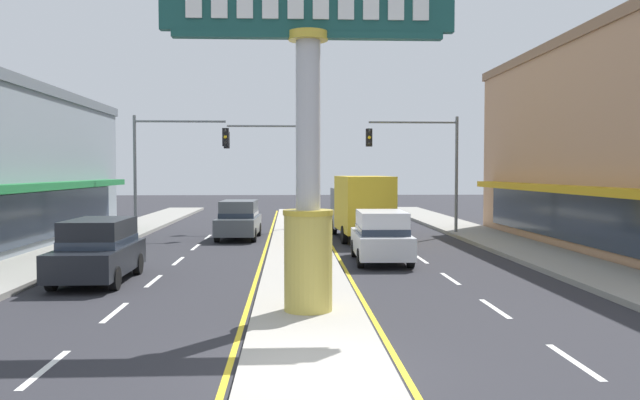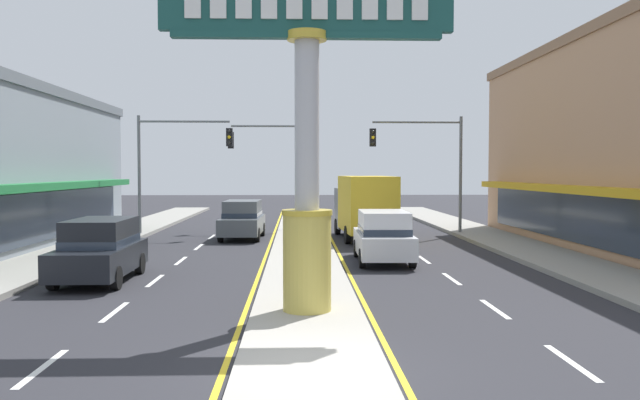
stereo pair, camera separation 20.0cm
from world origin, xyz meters
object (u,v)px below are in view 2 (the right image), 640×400
at_px(district_sign, 307,139).
at_px(traffic_light_median_far, 275,156).
at_px(traffic_light_left_side, 174,154).
at_px(box_truck_near_right_lane, 364,205).
at_px(suv_far_right_lane, 242,219).
at_px(suv_near_left_lane, 100,249).
at_px(suv_mid_left_lane, 383,236).
at_px(traffic_light_right_side, 427,154).

bearing_deg(district_sign, traffic_light_median_far, 93.88).
height_order(traffic_light_left_side, box_truck_near_right_lane, traffic_light_left_side).
height_order(suv_far_right_lane, suv_near_left_lane, same).
height_order(box_truck_near_right_lane, suv_near_left_lane, box_truck_near_right_lane).
bearing_deg(suv_far_right_lane, suv_near_left_lane, -105.08).
xyz_separation_m(traffic_light_median_far, suv_mid_left_lane, (4.41, -12.94, -3.21)).
height_order(traffic_light_left_side, traffic_light_median_far, same).
distance_m(district_sign, traffic_light_median_far, 21.72).
xyz_separation_m(traffic_light_right_side, traffic_light_median_far, (-8.00, 3.19, -0.05)).
bearing_deg(box_truck_near_right_lane, district_sign, -100.43).
xyz_separation_m(suv_near_left_lane, suv_mid_left_lane, (9.19, 3.72, 0.00)).
bearing_deg(traffic_light_left_side, traffic_light_median_far, 32.55).
bearing_deg(traffic_light_left_side, suv_mid_left_lane, -45.71).
bearing_deg(traffic_light_right_side, district_sign, -109.46).
bearing_deg(suv_mid_left_lane, suv_near_left_lane, -157.94).
height_order(traffic_light_right_side, suv_mid_left_lane, traffic_light_right_side).
bearing_deg(suv_mid_left_lane, traffic_light_left_side, 134.29).
height_order(district_sign, traffic_light_left_side, district_sign).
xyz_separation_m(district_sign, traffic_light_right_side, (6.53, 18.48, 0.14)).
bearing_deg(district_sign, traffic_light_left_side, 109.50).
distance_m(district_sign, traffic_light_right_side, 19.60).
relative_size(suv_near_left_lane, suv_mid_left_lane, 0.99).
bearing_deg(traffic_light_median_far, suv_mid_left_lane, -71.18).
bearing_deg(traffic_light_left_side, suv_near_left_lane, -88.78).
distance_m(district_sign, box_truck_near_right_lane, 16.93).
height_order(traffic_light_right_side, traffic_light_median_far, same).
height_order(suv_far_right_lane, suv_mid_left_lane, same).
bearing_deg(suv_far_right_lane, district_sign, -80.33).
bearing_deg(district_sign, suv_far_right_lane, 99.67).
distance_m(traffic_light_right_side, suv_mid_left_lane, 10.89).
distance_m(box_truck_near_right_lane, suv_near_left_lane, 14.77).
bearing_deg(traffic_light_median_far, suv_far_right_lane, -108.51).
xyz_separation_m(traffic_light_left_side, box_truck_near_right_lane, (9.56, -1.96, -2.55)).
height_order(district_sign, suv_far_right_lane, district_sign).
height_order(district_sign, suv_near_left_lane, district_sign).
height_order(box_truck_near_right_lane, suv_mid_left_lane, box_truck_near_right_lane).
xyz_separation_m(traffic_light_right_side, box_truck_near_right_lane, (-3.50, -2.00, -2.55)).
bearing_deg(traffic_light_right_side, suv_near_left_lane, -133.47).
relative_size(traffic_light_median_far, suv_mid_left_lane, 1.33).
bearing_deg(traffic_light_median_far, traffic_light_left_side, -147.45).
bearing_deg(traffic_light_right_side, suv_mid_left_lane, -110.20).
relative_size(traffic_light_left_side, traffic_light_median_far, 1.00).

